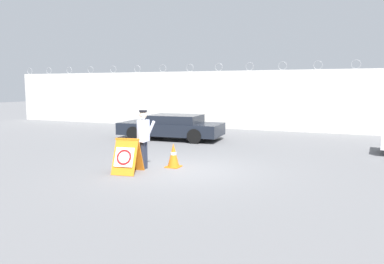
{
  "coord_description": "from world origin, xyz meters",
  "views": [
    {
      "loc": [
        4.51,
        -9.97,
        2.49
      ],
      "look_at": [
        -0.1,
        0.85,
        1.05
      ],
      "focal_mm": 35.0,
      "sensor_mm": 36.0,
      "label": 1
    }
  ],
  "objects_px": {
    "barricade_sign": "(127,156)",
    "traffic_cone_near": "(173,155)",
    "parked_car_front_coupe": "(172,127)",
    "security_guard": "(144,136)"
  },
  "relations": [
    {
      "from": "security_guard",
      "to": "parked_car_front_coupe",
      "type": "bearing_deg",
      "value": 12.66
    },
    {
      "from": "barricade_sign",
      "to": "security_guard",
      "type": "height_order",
      "value": "security_guard"
    },
    {
      "from": "barricade_sign",
      "to": "traffic_cone_near",
      "type": "xyz_separation_m",
      "value": [
        0.88,
        1.24,
        -0.13
      ]
    },
    {
      "from": "barricade_sign",
      "to": "security_guard",
      "type": "xyz_separation_m",
      "value": [
        0.17,
        0.66,
        0.5
      ]
    },
    {
      "from": "barricade_sign",
      "to": "parked_car_front_coupe",
      "type": "relative_size",
      "value": 0.21
    },
    {
      "from": "traffic_cone_near",
      "to": "parked_car_front_coupe",
      "type": "bearing_deg",
      "value": 116.57
    },
    {
      "from": "barricade_sign",
      "to": "parked_car_front_coupe",
      "type": "distance_m",
      "value": 6.97
    },
    {
      "from": "security_guard",
      "to": "parked_car_front_coupe",
      "type": "xyz_separation_m",
      "value": [
        -2.03,
        6.06,
        -0.4
      ]
    },
    {
      "from": "security_guard",
      "to": "barricade_sign",
      "type": "bearing_deg",
      "value": 159.6
    },
    {
      "from": "barricade_sign",
      "to": "traffic_cone_near",
      "type": "relative_size",
      "value": 1.35
    }
  ]
}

